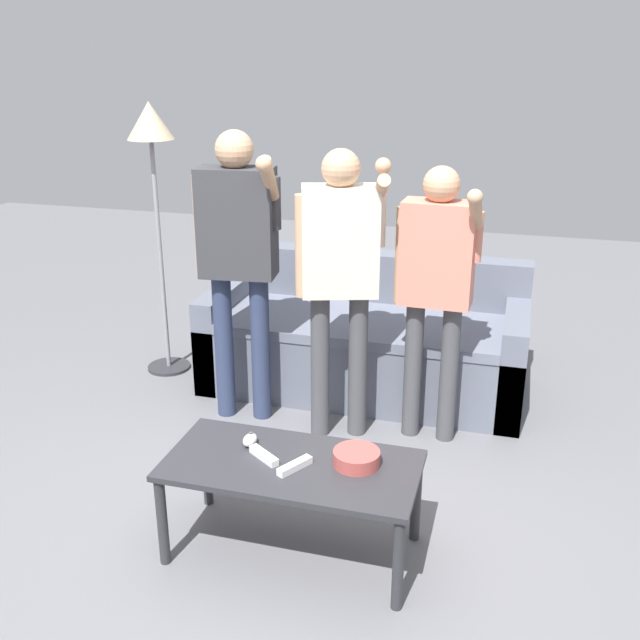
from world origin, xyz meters
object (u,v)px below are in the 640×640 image
object	(u,v)px
player_right	(436,274)
game_remote_wand_far	(295,466)
player_center	(340,263)
game_remote_wand_near	(264,456)
snack_bowl	(356,458)
couch	(365,342)
floor_lamp	(152,150)
coffee_table	(292,474)
game_remote_nunchuk	(250,440)
player_left	(238,245)

from	to	relation	value
player_right	game_remote_wand_far	bearing A→B (deg)	-108.21
player_center	game_remote_wand_near	distance (m)	1.17
snack_bowl	player_center	xyz separation A→B (m)	(-0.32, 0.98, 0.52)
couch	game_remote_wand_far	bearing A→B (deg)	-87.01
game_remote_wand_near	snack_bowl	bearing A→B (deg)	9.47
player_right	game_remote_wand_near	size ratio (longest dim) A/B	9.57
player_center	player_right	distance (m)	0.49
snack_bowl	game_remote_wand_far	world-z (taller)	snack_bowl
floor_lamp	game_remote_wand_far	bearing A→B (deg)	-49.01
couch	coffee_table	bearing A→B (deg)	-87.86
floor_lamp	game_remote_wand_far	size ratio (longest dim) A/B	10.69
game_remote_nunchuk	floor_lamp	distance (m)	2.13
floor_lamp	game_remote_nunchuk	bearing A→B (deg)	-51.94
couch	snack_bowl	xyz separation A→B (m)	(0.32, -1.63, 0.17)
game_remote_nunchuk	game_remote_wand_near	size ratio (longest dim) A/B	0.57
couch	snack_bowl	bearing A→B (deg)	-78.91
coffee_table	player_left	bearing A→B (deg)	120.59
player_center	game_remote_wand_far	distance (m)	1.21
coffee_table	player_left	xyz separation A→B (m)	(-0.65, 1.09, 0.65)
couch	floor_lamp	world-z (taller)	floor_lamp
couch	player_left	distance (m)	1.11
player_center	snack_bowl	bearing A→B (deg)	-71.71
coffee_table	game_remote_nunchuk	size ratio (longest dim) A/B	11.80
player_right	snack_bowl	bearing A→B (deg)	-98.39
coffee_table	snack_bowl	xyz separation A→B (m)	(0.26, 0.06, 0.08)
player_right	game_remote_wand_far	distance (m)	1.33
coffee_table	floor_lamp	world-z (taller)	floor_lamp
snack_bowl	player_left	size ratio (longest dim) A/B	0.12
game_remote_wand_far	game_remote_wand_near	bearing A→B (deg)	164.52
game_remote_wand_far	couch	bearing A→B (deg)	92.99
game_remote_wand_near	coffee_table	bearing A→B (deg)	0.75
player_left	coffee_table	bearing A→B (deg)	-59.41
player_center	game_remote_wand_near	world-z (taller)	player_center
player_center	player_right	world-z (taller)	player_center
couch	floor_lamp	xyz separation A→B (m)	(-1.31, -0.12, 1.15)
floor_lamp	player_right	distance (m)	1.91
player_right	game_remote_wand_near	xyz separation A→B (m)	(-0.53, -1.14, -0.49)
player_center	game_remote_wand_far	bearing A→B (deg)	-85.06
snack_bowl	game_remote_wand_far	distance (m)	0.25
coffee_table	game_remote_nunchuk	distance (m)	0.24
player_left	player_right	bearing A→B (deg)	2.43
player_left	game_remote_wand_near	size ratio (longest dim) A/B	10.52
player_left	player_center	size ratio (longest dim) A/B	1.04
couch	snack_bowl	size ratio (longest dim) A/B	10.12
player_left	floor_lamp	bearing A→B (deg)	146.69
couch	player_left	bearing A→B (deg)	-134.23
snack_bowl	game_remote_wand_far	bearing A→B (deg)	-155.83
floor_lamp	player_center	bearing A→B (deg)	-22.25
player_center	game_remote_wand_near	xyz separation A→B (m)	(-0.05, -1.04, -0.54)
coffee_table	floor_lamp	distance (m)	2.35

